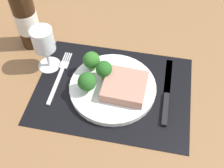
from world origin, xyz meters
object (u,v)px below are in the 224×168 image
Objects in this scene: wine_bottle at (26,18)px; fork at (60,76)px; knife at (167,95)px; wine_glass at (44,43)px; plate at (113,87)px; steak at (125,86)px.

fork is at bearing -43.66° from wine_bottle.
knife is 1.70× the size of wine_glass.
plate is 15.76cm from fork.
steak is at bearing -175.95° from knife.
wine_glass is at bearing 170.34° from knife.
wine_bottle is at bearing 133.92° from fork.
fork is at bearing 176.53° from knife.
wine_glass reaches higher than plate.
steak is 0.58× the size of fork.
fork is at bearing -41.87° from wine_glass.
wine_bottle is (-31.53, 14.01, 6.71)cm from steak.
wine_glass reaches higher than steak.
wine_glass is (-34.69, 4.80, 8.56)cm from knife.
steak is 11.71cm from knife.
plate is 1.02× the size of knife.
plate is 32.47cm from wine_bottle.
fork is 0.68× the size of wine_bottle.
plate is at bearing -14.88° from wine_glass.
wine_bottle is (-12.53, 11.96, 9.46)cm from fork.
plate is 0.83× the size of wine_bottle.
plate is 14.67cm from knife.
wine_bottle is 11.50cm from wine_glass.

